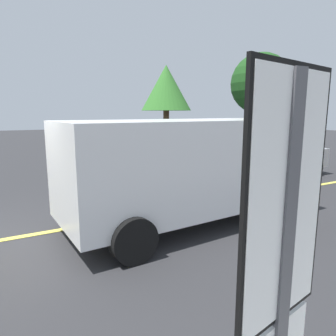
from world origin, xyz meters
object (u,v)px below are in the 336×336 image
Objects in this scene: car_silver_near_curb at (265,153)px; tree_left_verge at (261,84)px; speed_limit_sign at (281,265)px; white_van at (187,165)px; tree_centre_verge at (166,89)px.

tree_left_verge is at bearing 47.11° from car_silver_near_curb.
speed_limit_sign is 5.22m from white_van.
tree_centre_verge reaches higher than speed_limit_sign.
tree_left_verge is at bearing -18.47° from tree_centre_verge.
tree_left_verge reaches higher than white_van.
speed_limit_sign is 0.47× the size of white_van.
tree_centre_verge is (-0.36, 7.10, 2.81)m from car_silver_near_curb.
tree_centre_verge is at bearing 63.14° from speed_limit_sign.
white_van is at bearing -116.19° from tree_centre_verge.
car_silver_near_curb is at bearing -87.08° from tree_centre_verge.
speed_limit_sign is at bearing -136.00° from car_silver_near_curb.
tree_centre_verge is (4.92, 10.00, 2.39)m from white_van.
white_van is at bearing -141.19° from tree_left_verge.
tree_left_verge is at bearing 38.81° from white_van.
white_van is 11.39m from tree_centre_verge.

